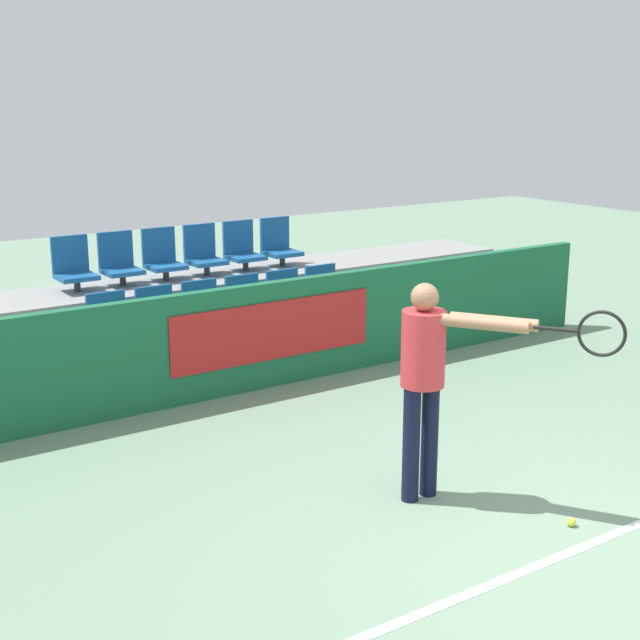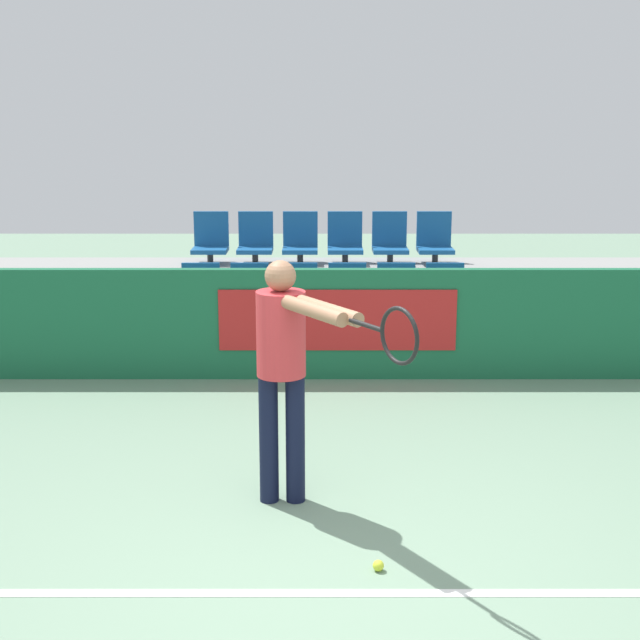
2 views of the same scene
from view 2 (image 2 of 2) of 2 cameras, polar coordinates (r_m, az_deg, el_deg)
ground_plane at (r=5.26m, az=0.18°, el=-16.35°), size 30.00×30.00×0.00m
court_baseline at (r=5.13m, az=0.19°, el=-17.06°), size 5.50×0.08×0.01m
barrier_wall at (r=8.80m, az=0.03°, el=-0.25°), size 9.17×0.14×1.11m
bleacher_tier_front at (r=9.46m, az=0.00°, el=-1.39°), size 8.77×1.03×0.44m
bleacher_tier_middle at (r=10.41m, az=-0.02°, el=1.19°), size 8.77×1.03×0.88m
stadium_chair_0 at (r=9.56m, az=-7.86°, el=1.56°), size 0.41×0.39×0.59m
stadium_chair_1 at (r=9.51m, az=-4.74°, el=1.57°), size 0.41×0.39×0.59m
stadium_chair_2 at (r=9.48m, az=-1.58°, el=1.57°), size 0.41×0.39×0.59m
stadium_chair_3 at (r=9.48m, az=1.58°, el=1.58°), size 0.41×0.39×0.59m
stadium_chair_4 at (r=9.51m, az=4.73°, el=1.57°), size 0.41×0.39×0.59m
stadium_chair_5 at (r=9.57m, az=7.85°, el=1.57°), size 0.41×0.39×0.59m
stadium_chair_6 at (r=10.49m, az=-7.21°, el=5.03°), size 0.41×0.39×0.59m
stadium_chair_7 at (r=10.44m, az=-4.35°, el=5.06°), size 0.41×0.39×0.59m
stadium_chair_8 at (r=10.42m, az=-1.46°, el=5.07°), size 0.41×0.39×0.59m
stadium_chair_9 at (r=10.42m, az=1.42°, el=5.07°), size 0.41×0.39×0.59m
stadium_chair_10 at (r=10.45m, az=4.30°, el=5.06°), size 0.41×0.39×0.59m
stadium_chair_11 at (r=10.50m, az=7.16°, el=5.04°), size 0.41×0.39×0.59m
tennis_player at (r=5.81m, az=-2.32°, el=-2.37°), size 0.94×1.33×1.66m
tennis_ball at (r=5.35m, az=3.58°, el=-15.41°), size 0.07×0.07×0.07m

